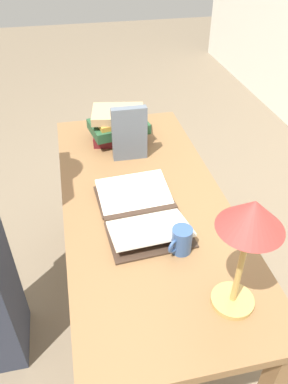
% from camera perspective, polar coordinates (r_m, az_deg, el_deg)
% --- Properties ---
extents(ground_plane, '(12.00, 12.00, 0.00)m').
position_cam_1_polar(ground_plane, '(2.09, 0.00, -17.44)').
color(ground_plane, '#70604C').
extents(reading_desk, '(1.48, 0.66, 0.76)m').
position_cam_1_polar(reading_desk, '(1.60, 0.00, -3.95)').
color(reading_desk, brown).
rests_on(reading_desk, ground_plane).
extents(open_book, '(0.46, 0.33, 0.05)m').
position_cam_1_polar(open_book, '(1.44, -0.42, -3.04)').
color(open_book, '#38281E').
rests_on(open_book, reading_desk).
extents(book_stack_tall, '(0.23, 0.30, 0.16)m').
position_cam_1_polar(book_stack_tall, '(1.88, -3.91, 10.08)').
color(book_stack_tall, maroon).
rests_on(book_stack_tall, reading_desk).
extents(book_standing_upright, '(0.04, 0.16, 0.25)m').
position_cam_1_polar(book_standing_upright, '(1.71, -2.34, 8.85)').
color(book_standing_upright, slate).
rests_on(book_standing_upright, reading_desk).
extents(reading_lamp, '(0.18, 0.18, 0.40)m').
position_cam_1_polar(reading_lamp, '(0.98, 15.87, -4.93)').
color(reading_lamp, tan).
rests_on(reading_lamp, reading_desk).
extents(coffee_mug, '(0.08, 0.09, 0.10)m').
position_cam_1_polar(coffee_mug, '(1.29, 5.71, -7.35)').
color(coffee_mug, '#335184').
rests_on(coffee_mug, reading_desk).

